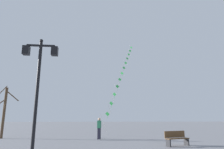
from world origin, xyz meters
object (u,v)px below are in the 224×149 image
at_px(kite_flyer, 99,128).
at_px(bare_tree, 4,111).
at_px(kite_train, 122,73).
at_px(park_bench, 177,138).
at_px(twin_lantern_lamp_post, 39,74).

xyz_separation_m(kite_flyer, bare_tree, (-8.26, 1.29, 1.42)).
distance_m(kite_train, park_bench, 16.55).
bearing_deg(kite_train, bare_tree, -142.85).
height_order(kite_train, park_bench, kite_train).
height_order(bare_tree, park_bench, bare_tree).
bearing_deg(twin_lantern_lamp_post, park_bench, 25.89).
height_order(twin_lantern_lamp_post, bare_tree, twin_lantern_lamp_post).
relative_size(twin_lantern_lamp_post, park_bench, 3.13).
height_order(twin_lantern_lamp_post, kite_train, kite_train).
distance_m(kite_flyer, park_bench, 6.52).
bearing_deg(kite_train, twin_lantern_lamp_post, -109.17).
relative_size(kite_flyer, park_bench, 1.03).
xyz_separation_m(kite_train, park_bench, (1.22, -14.69, -7.52)).
height_order(kite_train, kite_flyer, kite_train).
xyz_separation_m(kite_flyer, park_bench, (4.68, -4.51, -0.45)).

